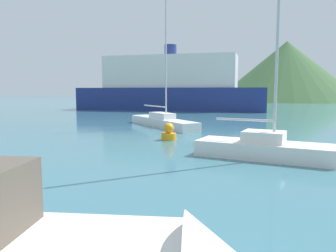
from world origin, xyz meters
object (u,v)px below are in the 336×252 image
Objects in this scene: sailboat_middle at (264,146)px; buoy_marker at (169,133)px; ferry_distant at (170,86)px; sailboat_inner at (162,121)px.

sailboat_middle reaches higher than buoy_marker.
sailboat_middle is 0.40× the size of ferry_distant.
ferry_distant is 28.98m from buoy_marker.
sailboat_inner is 10.30× the size of buoy_marker.
sailboat_inner is at bearing -76.77° from ferry_distant.
sailboat_middle reaches higher than sailboat_inner.
ferry_distant is (-8.55, 20.28, 2.87)m from sailboat_inner.
sailboat_middle is 34.12m from ferry_distant.
sailboat_inner is 6.86m from buoy_marker.
ferry_distant is at bearing 114.37° from buoy_marker.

